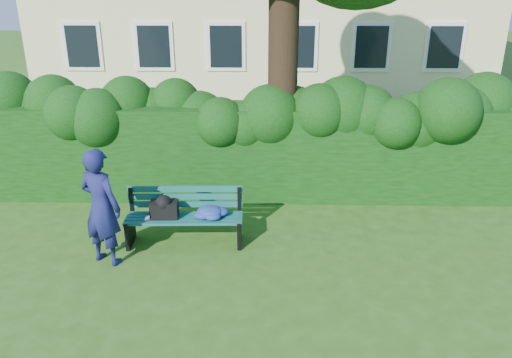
{
  "coord_description": "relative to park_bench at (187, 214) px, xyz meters",
  "views": [
    {
      "loc": [
        0.16,
        -7.0,
        3.92
      ],
      "look_at": [
        0.0,
        0.6,
        0.95
      ],
      "focal_mm": 35.0,
      "sensor_mm": 36.0,
      "label": 1
    }
  ],
  "objects": [
    {
      "name": "ground",
      "position": [
        1.1,
        -0.18,
        -0.5
      ],
      "size": [
        80.0,
        80.0,
        0.0
      ],
      "primitive_type": "plane",
      "color": "#2D5116",
      "rests_on": "ground"
    },
    {
      "name": "hedge",
      "position": [
        1.1,
        2.02,
        0.4
      ],
      "size": [
        10.0,
        1.0,
        1.8
      ],
      "color": "black",
      "rests_on": "ground"
    },
    {
      "name": "man_reading",
      "position": [
        -1.14,
        -0.62,
        0.39
      ],
      "size": [
        0.77,
        0.66,
        1.79
      ],
      "primitive_type": "imported",
      "rotation": [
        0.0,
        0.0,
        2.72
      ],
      "color": "#16194F",
      "rests_on": "ground"
    },
    {
      "name": "park_bench",
      "position": [
        0.0,
        0.0,
        0.0
      ],
      "size": [
        1.87,
        0.62,
        0.89
      ],
      "rotation": [
        0.0,
        0.0,
        0.03
      ],
      "color": "#0E4949",
      "rests_on": "ground"
    }
  ]
}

